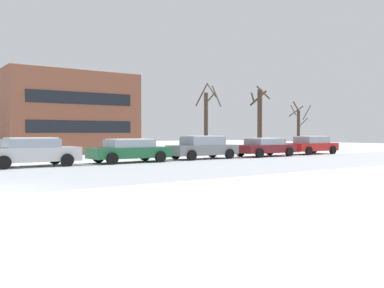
{
  "coord_description": "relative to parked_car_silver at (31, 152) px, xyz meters",
  "views": [
    {
      "loc": [
        -1.82,
        -13.28,
        1.7
      ],
      "look_at": [
        11.19,
        5.01,
        1.09
      ],
      "focal_mm": 40.06,
      "sensor_mm": 36.0,
      "label": 1
    }
  ],
  "objects": [
    {
      "name": "parked_car_silver",
      "position": [
        0.0,
        0.0,
        0.0
      ],
      "size": [
        4.53,
        2.13,
        1.44
      ],
      "color": "silver",
      "rests_on": "ground"
    },
    {
      "name": "parked_car_green",
      "position": [
        5.29,
        -0.22,
        -0.05
      ],
      "size": [
        4.56,
        2.02,
        1.34
      ],
      "color": "#1E6038",
      "rests_on": "ground"
    },
    {
      "name": "parked_car_gray",
      "position": [
        10.58,
        -0.0,
        0.01
      ],
      "size": [
        4.61,
        1.99,
        1.48
      ],
      "color": "slate",
      "rests_on": "ground"
    },
    {
      "name": "parked_car_maroon",
      "position": [
        15.87,
        -0.25,
        -0.06
      ],
      "size": [
        4.49,
        2.13,
        1.3
      ],
      "color": "maroon",
      "rests_on": "ground"
    },
    {
      "name": "parked_car_red",
      "position": [
        21.16,
        -0.03,
        -0.02
      ],
      "size": [
        4.43,
        2.06,
        1.41
      ],
      "color": "red",
      "rests_on": "ground"
    },
    {
      "name": "tree_far_left",
      "position": [
        22.83,
        2.7,
        1.31
      ],
      "size": [
        1.68,
        1.93,
        4.35
      ],
      "color": "#423326",
      "rests_on": "ground"
    },
    {
      "name": "tree_far_right",
      "position": [
        19.39,
        3.9,
        2.1
      ],
      "size": [
        1.9,
        1.82,
        5.48
      ],
      "color": "#423326",
      "rests_on": "ground"
    },
    {
      "name": "tree_far_mid",
      "position": [
        13.23,
        3.08,
        1.79
      ],
      "size": [
        1.78,
        1.79,
        5.28
      ],
      "color": "#423326",
      "rests_on": "ground"
    },
    {
      "name": "building_far_right",
      "position": [
        5.99,
        14.32,
        2.48
      ],
      "size": [
        10.05,
        10.92,
        6.45
      ],
      "color": "brown",
      "rests_on": "ground"
    }
  ]
}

